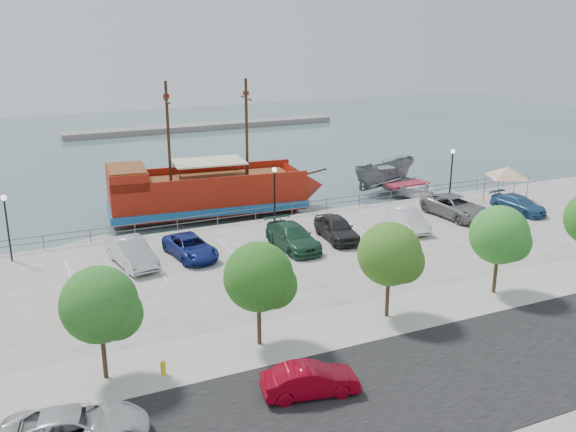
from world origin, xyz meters
name	(u,v)px	position (x,y,z in m)	size (l,w,h in m)	color
ground	(315,266)	(0.00, 0.00, -1.00)	(160.00, 160.00, 0.00)	#364D4B
street	(482,368)	(0.00, -16.00, 0.01)	(100.00, 8.00, 0.04)	black
sidewalk	(403,313)	(0.00, -10.00, 0.01)	(100.00, 4.00, 0.05)	#A4A18F
seawall_railing	(268,212)	(0.00, 7.80, 0.53)	(50.00, 0.06, 1.00)	#565B5F
far_shore	(205,127)	(10.00, 55.00, -0.60)	(40.00, 3.00, 0.80)	gray
pirate_ship	(223,192)	(-1.57, 13.41, 0.93)	(18.46, 6.76, 11.51)	#991C0C
patrol_boat	(384,177)	(14.68, 14.43, 0.33)	(2.58, 6.87, 2.66)	slate
speedboat	(407,188)	(15.56, 11.97, -0.25)	(5.16, 7.22, 1.50)	silver
dock_west	(70,251)	(-14.28, 9.20, -0.81)	(6.75, 1.93, 0.39)	gray
dock_mid	(336,214)	(6.66, 9.20, -0.81)	(6.57, 1.88, 0.38)	gray
dock_east	(435,200)	(16.67, 9.20, -0.80)	(6.83, 1.95, 0.39)	gray
canopy_tent	(508,167)	(19.72, 4.01, 2.96)	(5.28, 5.28, 3.40)	slate
street_van	(76,429)	(-16.69, -14.16, 0.71)	(2.36, 5.13, 1.42)	#B0B1B1
street_sedan	(310,380)	(-7.72, -14.71, 0.65)	(1.38, 3.95, 1.30)	maroon
fire_hydrant	(163,367)	(-12.74, -10.80, 0.38)	(0.24, 0.24, 0.70)	yellow
lamp_post_left	(6,216)	(-18.00, 6.50, 2.94)	(0.36, 0.36, 4.28)	black
lamp_post_mid	(275,185)	(0.00, 6.50, 2.94)	(0.36, 0.36, 4.28)	black
lamp_post_right	(452,165)	(16.00, 6.50, 2.94)	(0.36, 0.36, 4.28)	black
tree_b	(104,307)	(-14.85, -10.07, 3.30)	(3.30, 3.20, 5.00)	#473321
tree_c	(262,279)	(-7.85, -10.07, 3.30)	(3.30, 3.20, 5.00)	#473321
tree_d	(393,256)	(-0.85, -10.07, 3.30)	(3.30, 3.20, 5.00)	#473321
tree_e	(502,237)	(6.15, -10.07, 3.30)	(3.30, 3.20, 5.00)	#473321
parked_car_b	(132,252)	(-11.28, 2.62, 0.82)	(1.74, 4.99, 1.65)	#BABABA
parked_car_c	(190,247)	(-7.61, 2.46, 0.67)	(2.24, 4.85, 1.35)	navy
parked_car_d	(293,237)	(-0.99, 1.26, 0.78)	(2.17, 5.34, 1.55)	#204A32
parked_car_e	(337,228)	(2.47, 1.56, 0.81)	(1.92, 4.76, 1.62)	black
parked_car_f	(407,219)	(8.11, 1.41, 0.77)	(1.63, 4.67, 1.54)	white
parked_car_g	(456,207)	(13.25, 2.31, 0.81)	(2.70, 5.84, 1.62)	slate
parked_car_h	(518,204)	(18.45, 1.20, 0.67)	(1.88, 4.63, 1.34)	#255279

